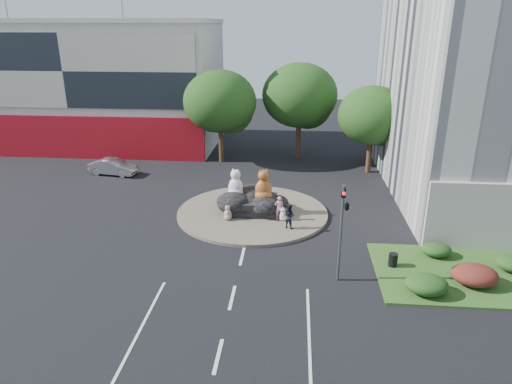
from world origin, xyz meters
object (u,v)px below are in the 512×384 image
cat_white (236,182)px  cat_tabby (264,184)px  parked_car (113,167)px  pedestrian_pink (279,208)px  pedestrian_dark (289,216)px  kitten_white (283,214)px  kitten_calico (228,212)px  litter_bin (393,260)px

cat_white → cat_tabby: (1.89, -0.48, 0.10)m
parked_car → pedestrian_pink: bearing=-111.5°
cat_white → pedestrian_dark: 4.65m
kitten_white → kitten_calico: bearing=128.5°
kitten_calico → pedestrian_dark: pedestrian_dark is taller
kitten_white → pedestrian_dark: size_ratio=0.58×
kitten_white → pedestrian_dark: bearing=-124.2°
cat_white → pedestrian_pink: cat_white is taller
kitten_calico → parked_car: size_ratio=0.25×
pedestrian_pink → cat_white: bearing=-35.1°
cat_white → litter_bin: 11.47m
cat_white → litter_bin: (9.08, -6.82, -1.61)m
litter_bin → pedestrian_dark: bearing=143.2°
parked_car → litter_bin: 24.67m
cat_white → pedestrian_dark: bearing=-13.1°
kitten_calico → litter_bin: size_ratio=1.45×
cat_tabby → pedestrian_pink: size_ratio=1.37×
kitten_calico → pedestrian_dark: 4.01m
kitten_calico → parked_car: bearing=146.2°
cat_white → litter_bin: bearing=-12.9°
kitten_white → pedestrian_dark: (0.40, -1.09, 0.32)m
cat_tabby → kitten_white: bearing=-59.2°
pedestrian_pink → parked_car: 16.66m
kitten_white → litter_bin: (5.87, -5.19, -0.18)m
pedestrian_pink → cat_tabby: bearing=-52.1°
cat_tabby → kitten_calico: bearing=-167.0°
cat_tabby → litter_bin: size_ratio=3.11×
kitten_white → litter_bin: bearing=-95.6°
kitten_white → parked_car: bearing=94.7°
cat_tabby → pedestrian_dark: 3.07m
cat_white → litter_bin: size_ratio=2.83×
pedestrian_dark → kitten_calico: bearing=15.7°
pedestrian_dark → cat_tabby: bearing=-23.5°
kitten_white → parked_car: size_ratio=0.22×
cat_white → pedestrian_pink: (2.96, -1.52, -1.09)m
pedestrian_dark → litter_bin: 6.86m
pedestrian_pink → litter_bin: bearing=131.4°
pedestrian_dark → parked_car: size_ratio=0.38×
litter_bin → cat_tabby: bearing=138.6°
cat_white → pedestrian_dark: cat_white is taller
cat_tabby → parked_car: cat_tabby is taller
kitten_calico → kitten_white: bearing=7.9°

